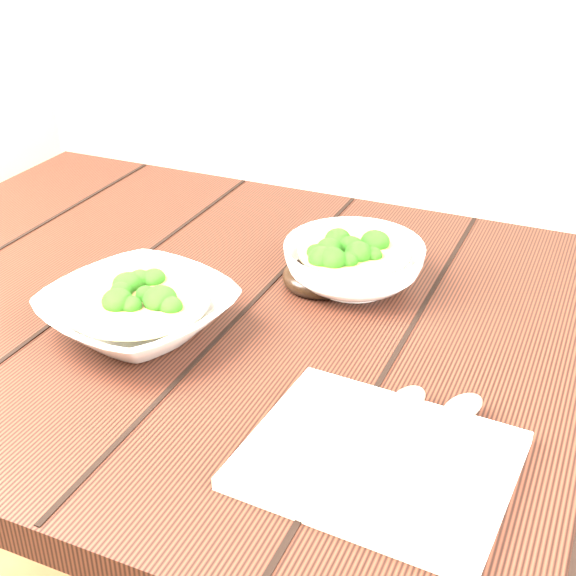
{
  "coord_description": "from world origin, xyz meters",
  "views": [
    {
      "loc": [
        0.37,
        -0.76,
        1.25
      ],
      "look_at": [
        0.04,
        -0.01,
        0.8
      ],
      "focal_mm": 50.0,
      "sensor_mm": 36.0,
      "label": 1
    }
  ],
  "objects_px": {
    "soup_bowl_back": "(354,263)",
    "trivet": "(320,277)",
    "soup_bowl_front": "(138,311)",
    "napkin": "(378,460)",
    "table": "(262,393)"
  },
  "relations": [
    {
      "from": "soup_bowl_back",
      "to": "trivet",
      "type": "distance_m",
      "value": 0.05
    },
    {
      "from": "soup_bowl_front",
      "to": "napkin",
      "type": "relative_size",
      "value": 1.07
    },
    {
      "from": "table",
      "to": "trivet",
      "type": "relative_size",
      "value": 12.26
    },
    {
      "from": "soup_bowl_front",
      "to": "napkin",
      "type": "distance_m",
      "value": 0.35
    },
    {
      "from": "trivet",
      "to": "napkin",
      "type": "bearing_deg",
      "value": -59.43
    },
    {
      "from": "table",
      "to": "soup_bowl_front",
      "type": "distance_m",
      "value": 0.21
    },
    {
      "from": "table",
      "to": "trivet",
      "type": "bearing_deg",
      "value": 68.16
    },
    {
      "from": "soup_bowl_back",
      "to": "napkin",
      "type": "bearing_deg",
      "value": -66.53
    },
    {
      "from": "soup_bowl_back",
      "to": "table",
      "type": "bearing_deg",
      "value": -123.73
    },
    {
      "from": "napkin",
      "to": "table",
      "type": "bearing_deg",
      "value": 140.34
    },
    {
      "from": "soup_bowl_back",
      "to": "trivet",
      "type": "bearing_deg",
      "value": -153.7
    },
    {
      "from": "soup_bowl_back",
      "to": "trivet",
      "type": "xyz_separation_m",
      "value": [
        -0.04,
        -0.02,
        -0.02
      ]
    },
    {
      "from": "table",
      "to": "napkin",
      "type": "relative_size",
      "value": 5.01
    },
    {
      "from": "table",
      "to": "soup_bowl_front",
      "type": "relative_size",
      "value": 4.66
    },
    {
      "from": "soup_bowl_back",
      "to": "trivet",
      "type": "height_order",
      "value": "soup_bowl_back"
    }
  ]
}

